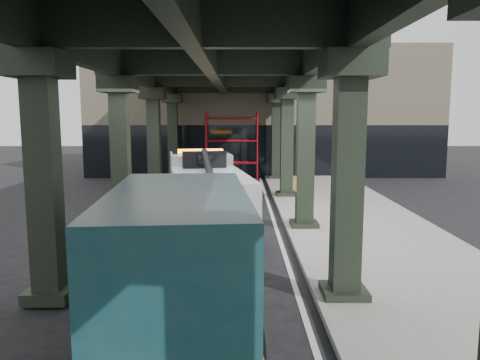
{
  "coord_description": "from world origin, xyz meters",
  "views": [
    {
      "loc": [
        0.47,
        -13.15,
        3.79
      ],
      "look_at": [
        0.48,
        1.89,
        1.7
      ],
      "focal_mm": 35.0,
      "sensor_mm": 36.0,
      "label": 1
    }
  ],
  "objects": [
    {
      "name": "lane_stripe",
      "position": [
        1.7,
        2.0,
        0.01
      ],
      "size": [
        0.12,
        38.0,
        0.01
      ],
      "primitive_type": "cube",
      "color": "silver",
      "rests_on": "ground"
    },
    {
      "name": "scaffolding",
      "position": [
        0.0,
        14.64,
        2.11
      ],
      "size": [
        3.08,
        0.88,
        4.0
      ],
      "color": "#B20E1A",
      "rests_on": "ground"
    },
    {
      "name": "towed_van",
      "position": [
        -0.6,
        -5.08,
        1.36
      ],
      "size": [
        2.91,
        6.39,
        2.53
      ],
      "rotation": [
        0.0,
        0.0,
        0.08
      ],
      "color": "#123B40",
      "rests_on": "ground"
    },
    {
      "name": "ground",
      "position": [
        0.0,
        0.0,
        0.0
      ],
      "size": [
        90.0,
        90.0,
        0.0
      ],
      "primitive_type": "plane",
      "color": "black",
      "rests_on": "ground"
    },
    {
      "name": "viaduct",
      "position": [
        -0.4,
        2.0,
        5.46
      ],
      "size": [
        7.4,
        32.0,
        6.4
      ],
      "color": "black",
      "rests_on": "ground"
    },
    {
      "name": "sidewalk",
      "position": [
        4.5,
        2.0,
        0.07
      ],
      "size": [
        5.0,
        40.0,
        0.15
      ],
      "primitive_type": "cube",
      "color": "gray",
      "rests_on": "ground"
    },
    {
      "name": "building",
      "position": [
        2.0,
        20.0,
        4.0
      ],
      "size": [
        22.0,
        10.0,
        8.0
      ],
      "primitive_type": "cube",
      "color": "#C6B793",
      "rests_on": "ground"
    },
    {
      "name": "tow_truck",
      "position": [
        -0.73,
        2.99,
        1.29
      ],
      "size": [
        3.48,
        8.27,
        2.64
      ],
      "rotation": [
        0.0,
        0.0,
        0.17
      ],
      "color": "black",
      "rests_on": "ground"
    }
  ]
}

